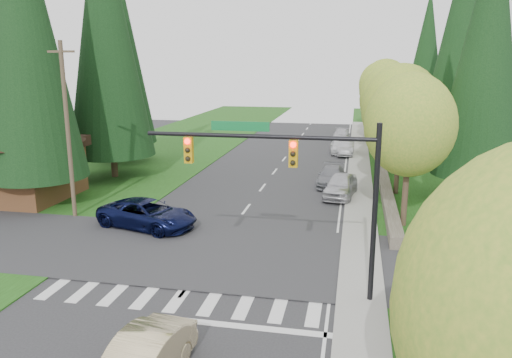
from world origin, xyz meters
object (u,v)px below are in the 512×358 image
(suv_navy, at_px, (147,214))
(parked_car_b, at_px, (331,176))
(parked_car_c, at_px, (346,148))
(parked_car_e, at_px, (341,135))
(parked_car_d, at_px, (339,146))
(parked_car_a, at_px, (341,185))

(suv_navy, distance_m, parked_car_b, 14.95)
(parked_car_c, bearing_deg, parked_car_e, 96.26)
(suv_navy, distance_m, parked_car_e, 34.14)
(suv_navy, height_order, parked_car_b, suv_navy)
(parked_car_b, xyz_separation_m, parked_car_d, (0.04, 13.34, 0.02))
(parked_car_e, bearing_deg, parked_car_a, -86.60)
(parked_car_a, bearing_deg, parked_car_e, 99.64)
(parked_car_b, distance_m, parked_car_c, 12.49)
(parked_car_b, xyz_separation_m, parked_car_c, (0.77, 12.47, 0.03))
(parked_car_b, height_order, parked_car_e, parked_car_b)
(parked_car_b, relative_size, parked_car_d, 1.14)
(parked_car_a, xyz_separation_m, parked_car_b, (-0.77, 3.13, -0.12))
(parked_car_c, relative_size, parked_car_d, 1.04)
(parked_car_e, bearing_deg, parked_car_d, -88.29)
(parked_car_b, bearing_deg, parked_car_a, -73.91)
(parked_car_b, bearing_deg, suv_navy, -126.49)
(parked_car_b, bearing_deg, parked_car_c, 88.70)
(suv_navy, bearing_deg, parked_car_e, -0.30)
(parked_car_d, xyz_separation_m, parked_car_e, (-0.01, 7.82, -0.03))
(suv_navy, xyz_separation_m, parked_car_d, (9.39, 25.00, -0.08))
(parked_car_b, height_order, parked_car_c, parked_car_c)
(parked_car_c, bearing_deg, parked_car_b, -92.17)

